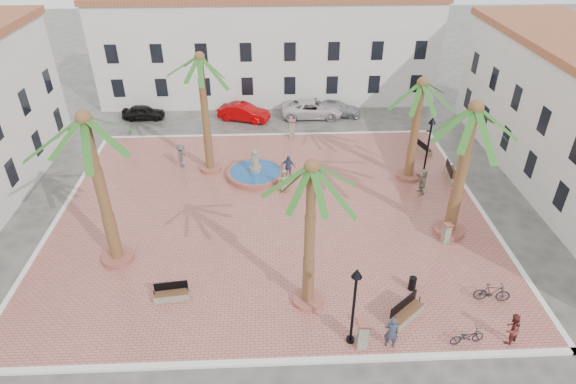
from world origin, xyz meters
The scene contains 35 objects.
ground centered at (0.00, 0.00, 0.00)m, with size 120.00×120.00×0.00m, color #56544F.
plaza centered at (0.00, 0.00, 0.07)m, with size 26.00×22.00×0.15m, color #AC5D53.
kerb_n centered at (0.00, 11.00, 0.08)m, with size 26.30×0.30×0.16m, color silver.
kerb_s centered at (0.00, -11.00, 0.08)m, with size 26.30×0.30×0.16m, color silver.
kerb_e centered at (13.00, 0.00, 0.08)m, with size 0.30×22.30×0.16m, color silver.
kerb_w centered at (-13.00, 0.00, 0.08)m, with size 0.30×22.30×0.16m, color silver.
building_north centered at (0.00, 19.99, 4.77)m, with size 30.40×7.40×9.50m.
fountain centered at (-1.06, 4.44, 0.43)m, with size 3.97×3.97×2.05m.
palm_nw centered at (-4.25, 5.47, 7.35)m, with size 4.88×4.88×8.38m.
palm_sw centered at (-8.35, -4.03, 7.45)m, with size 5.56×5.56×8.61m.
palm_s centered at (1.63, -7.59, 6.83)m, with size 4.78×4.78×7.82m.
palm_e centered at (10.22, -2.45, 6.96)m, with size 5.78×5.78×8.14m.
palm_ne centered at (9.44, 3.80, 6.10)m, with size 5.19×5.19×7.14m.
bench_s centered at (-4.96, -7.13, 0.40)m, with size 1.76×0.73×0.90m.
bench_se centered at (6.09, -8.89, 0.45)m, with size 1.94×1.75×1.06m.
bench_e centered at (12.38, 3.60, 0.44)m, with size 0.86×2.03×1.04m.
bench_ne centered at (11.55, 7.48, 0.39)m, with size 0.93×1.66×0.84m.
lamppost_s centered at (3.32, -10.08, 3.01)m, with size 0.46×0.46×4.22m.
lamppost_e centered at (10.52, 3.89, 3.15)m, with size 0.48×0.48×4.42m.
bollard_se centered at (3.77, -10.40, 0.92)m, with size 0.56×0.56×1.49m.
bollard_n centered at (1.79, 10.40, 0.90)m, with size 0.56×0.56×1.46m.
bollard_e centered at (9.72, -3.36, 0.80)m, with size 0.53×0.53×1.25m.
litter_bin centered at (6.88, -6.97, 0.51)m, with size 0.37×0.37×0.72m, color black.
cyclist_a centered at (5.00, -10.40, 1.01)m, with size 0.63×0.41×1.72m, color #2C3242.
bicycle_a centered at (8.39, -10.40, 0.56)m, with size 0.55×1.57×0.83m, color black.
cyclist_b centered at (10.28, -10.40, 0.95)m, with size 0.78×0.61×1.61m, color maroon.
bicycle_b centered at (10.48, -7.92, 0.67)m, with size 0.49×1.73×1.04m, color black.
pedestrian_fountain_a centered at (0.84, 2.37, 0.96)m, with size 0.79×0.51×1.61m, color #857153.
pedestrian_fountain_b centered at (1.18, 4.13, 1.00)m, with size 0.99×0.41×1.69m, color #344563.
pedestrian_north centered at (-6.28, 5.99, 1.02)m, with size 1.12×0.64×1.73m, color #454449.
pedestrian_east centered at (9.75, 1.78, 1.04)m, with size 1.64×0.52×1.77m, color gray.
car_black centered at (-10.87, 14.86, 0.61)m, with size 1.44×3.58×1.22m, color black.
car_red centered at (-2.18, 14.19, 0.72)m, with size 1.53×4.39×1.45m, color #A20003.
car_silver centered at (5.94, 14.98, 0.61)m, with size 1.71×4.20×1.22m, color #999AA1.
car_white centered at (3.74, 14.70, 0.74)m, with size 2.46×5.34×1.48m, color silver.
Camera 1 is at (-0.05, -24.31, 17.18)m, focal length 30.00 mm.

